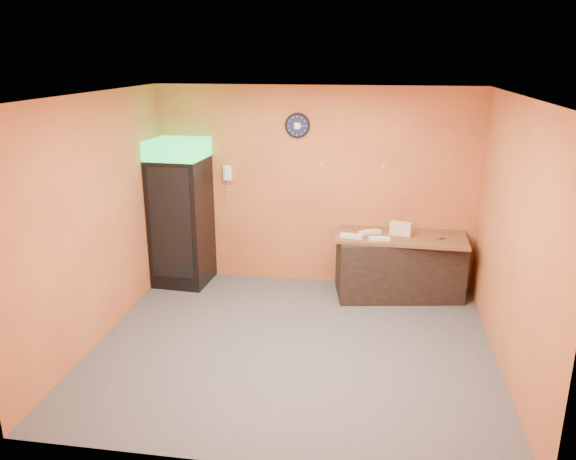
# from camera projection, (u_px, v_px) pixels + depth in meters

# --- Properties ---
(floor) EXTENTS (4.50, 4.50, 0.00)m
(floor) POSITION_uv_depth(u_px,v_px,m) (293.00, 345.00, 6.43)
(floor) COLOR #47474C
(floor) RESTS_ON ground
(back_wall) EXTENTS (4.50, 0.02, 2.80)m
(back_wall) POSITION_uv_depth(u_px,v_px,m) (314.00, 187.00, 7.89)
(back_wall) COLOR #CF763A
(back_wall) RESTS_ON floor
(left_wall) EXTENTS (0.02, 4.00, 2.80)m
(left_wall) POSITION_uv_depth(u_px,v_px,m) (97.00, 220.00, 6.34)
(left_wall) COLOR #CF763A
(left_wall) RESTS_ON floor
(right_wall) EXTENTS (0.02, 4.00, 2.80)m
(right_wall) POSITION_uv_depth(u_px,v_px,m) (513.00, 239.00, 5.68)
(right_wall) COLOR #CF763A
(right_wall) RESTS_ON floor
(ceiling) EXTENTS (4.50, 4.00, 0.02)m
(ceiling) POSITION_uv_depth(u_px,v_px,m) (294.00, 95.00, 5.59)
(ceiling) COLOR white
(ceiling) RESTS_ON back_wall
(beverage_cooler) EXTENTS (0.78, 0.79, 2.08)m
(beverage_cooler) POSITION_uv_depth(u_px,v_px,m) (180.00, 215.00, 7.91)
(beverage_cooler) COLOR black
(beverage_cooler) RESTS_ON floor
(prep_counter) EXTENTS (1.76, 1.00, 0.83)m
(prep_counter) POSITION_uv_depth(u_px,v_px,m) (399.00, 267.00, 7.66)
(prep_counter) COLOR black
(prep_counter) RESTS_ON floor
(wall_clock) EXTENTS (0.34, 0.06, 0.34)m
(wall_clock) POSITION_uv_depth(u_px,v_px,m) (297.00, 125.00, 7.64)
(wall_clock) COLOR black
(wall_clock) RESTS_ON back_wall
(wall_phone) EXTENTS (0.12, 0.10, 0.21)m
(wall_phone) POSITION_uv_depth(u_px,v_px,m) (228.00, 173.00, 7.97)
(wall_phone) COLOR white
(wall_phone) RESTS_ON back_wall
(butcher_paper) EXTENTS (1.76, 0.86, 0.04)m
(butcher_paper) POSITION_uv_depth(u_px,v_px,m) (401.00, 237.00, 7.53)
(butcher_paper) COLOR brown
(butcher_paper) RESTS_ON prep_counter
(sub_roll_stack) EXTENTS (0.30, 0.17, 0.18)m
(sub_roll_stack) POSITION_uv_depth(u_px,v_px,m) (401.00, 229.00, 7.50)
(sub_roll_stack) COLOR beige
(sub_roll_stack) RESTS_ON butcher_paper
(wrapped_sandwich_left) EXTENTS (0.31, 0.15, 0.04)m
(wrapped_sandwich_left) POSITION_uv_depth(u_px,v_px,m) (352.00, 236.00, 7.43)
(wrapped_sandwich_left) COLOR silver
(wrapped_sandwich_left) RESTS_ON butcher_paper
(wrapped_sandwich_mid) EXTENTS (0.28, 0.14, 0.04)m
(wrapped_sandwich_mid) POSITION_uv_depth(u_px,v_px,m) (380.00, 239.00, 7.32)
(wrapped_sandwich_mid) COLOR silver
(wrapped_sandwich_mid) RESTS_ON butcher_paper
(wrapped_sandwich_right) EXTENTS (0.31, 0.24, 0.04)m
(wrapped_sandwich_right) POSITION_uv_depth(u_px,v_px,m) (370.00, 232.00, 7.59)
(wrapped_sandwich_right) COLOR silver
(wrapped_sandwich_right) RESTS_ON butcher_paper
(kitchen_tool) EXTENTS (0.06, 0.06, 0.06)m
(kitchen_tool) POSITION_uv_depth(u_px,v_px,m) (376.00, 230.00, 7.63)
(kitchen_tool) COLOR silver
(kitchen_tool) RESTS_ON butcher_paper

